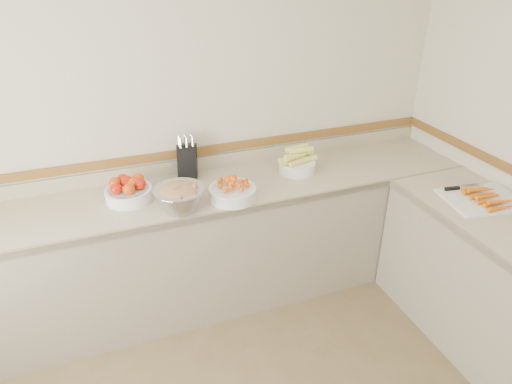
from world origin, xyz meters
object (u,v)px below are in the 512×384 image
object	(u,v)px
tomato_bowl	(128,190)
rhubarb_bowl	(180,197)
cutting_board	(484,198)
corn_bowl	(297,163)
cherry_tomato_bowl	(233,191)
knife_block	(187,161)

from	to	relation	value
tomato_bowl	rhubarb_bowl	bearing A→B (deg)	-41.60
rhubarb_bowl	cutting_board	bearing A→B (deg)	-17.30
corn_bowl	cherry_tomato_bowl	bearing A→B (deg)	-158.77
cherry_tomato_bowl	corn_bowl	size ratio (longest dim) A/B	1.06
rhubarb_bowl	corn_bowl	bearing A→B (deg)	14.94
tomato_bowl	rhubarb_bowl	distance (m)	0.38
knife_block	rhubarb_bowl	distance (m)	0.46
tomato_bowl	corn_bowl	xyz separation A→B (m)	(1.18, -0.01, 0.00)
cherry_tomato_bowl	rhubarb_bowl	xyz separation A→B (m)	(-0.35, -0.02, 0.04)
tomato_bowl	corn_bowl	bearing A→B (deg)	-0.34
knife_block	cutting_board	distance (m)	1.97
corn_bowl	cutting_board	size ratio (longest dim) A/B	0.55
cutting_board	corn_bowl	bearing A→B (deg)	138.94
cherry_tomato_bowl	cutting_board	bearing A→B (deg)	-21.78
knife_block	tomato_bowl	world-z (taller)	knife_block
rhubarb_bowl	knife_block	bearing A→B (deg)	70.75
corn_bowl	cutting_board	xyz separation A→B (m)	(0.94, -0.81, -0.05)
corn_bowl	cutting_board	world-z (taller)	corn_bowl
corn_bowl	cutting_board	bearing A→B (deg)	-41.06
rhubarb_bowl	cutting_board	distance (m)	1.93
knife_block	tomato_bowl	distance (m)	0.47
cherry_tomato_bowl	rhubarb_bowl	bearing A→B (deg)	-176.01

